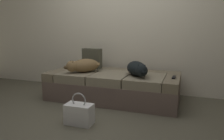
{
  "coord_description": "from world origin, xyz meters",
  "views": [
    {
      "loc": [
        1.08,
        -2.15,
        1.09
      ],
      "look_at": [
        0.0,
        0.92,
        0.48
      ],
      "focal_mm": 34.71,
      "sensor_mm": 36.0,
      "label": 1
    }
  ],
  "objects_px": {
    "dog_tan": "(83,66)",
    "throw_pillow": "(92,58)",
    "tv_remote": "(174,77)",
    "couch": "(113,86)",
    "dog_dark": "(137,69)",
    "handbag": "(79,114)"
  },
  "relations": [
    {
      "from": "dog_tan",
      "to": "throw_pillow",
      "type": "height_order",
      "value": "throw_pillow"
    },
    {
      "from": "tv_remote",
      "to": "throw_pillow",
      "type": "bearing_deg",
      "value": 168.29
    },
    {
      "from": "couch",
      "to": "dog_tan",
      "type": "xyz_separation_m",
      "value": [
        -0.45,
        -0.13,
        0.32
      ]
    },
    {
      "from": "dog_tan",
      "to": "dog_dark",
      "type": "xyz_separation_m",
      "value": [
        0.86,
        0.03,
        -0.0
      ]
    },
    {
      "from": "throw_pillow",
      "to": "handbag",
      "type": "distance_m",
      "value": 1.4
    },
    {
      "from": "handbag",
      "to": "throw_pillow",
      "type": "bearing_deg",
      "value": 107.86
    },
    {
      "from": "couch",
      "to": "handbag",
      "type": "height_order",
      "value": "couch"
    },
    {
      "from": "throw_pillow",
      "to": "tv_remote",
      "type": "bearing_deg",
      "value": -13.47
    },
    {
      "from": "handbag",
      "to": "dog_dark",
      "type": "bearing_deg",
      "value": 62.24
    },
    {
      "from": "throw_pillow",
      "to": "couch",
      "type": "bearing_deg",
      "value": -27.76
    },
    {
      "from": "tv_remote",
      "to": "handbag",
      "type": "height_order",
      "value": "tv_remote"
    },
    {
      "from": "dog_tan",
      "to": "handbag",
      "type": "bearing_deg",
      "value": -66.14
    },
    {
      "from": "couch",
      "to": "handbag",
      "type": "xyz_separation_m",
      "value": [
        -0.07,
        -1.0,
        -0.09
      ]
    },
    {
      "from": "dog_dark",
      "to": "throw_pillow",
      "type": "relative_size",
      "value": 1.66
    },
    {
      "from": "tv_remote",
      "to": "dog_dark",
      "type": "bearing_deg",
      "value": -176.01
    },
    {
      "from": "handbag",
      "to": "couch",
      "type": "bearing_deg",
      "value": 86.2
    },
    {
      "from": "tv_remote",
      "to": "handbag",
      "type": "xyz_separation_m",
      "value": [
        -0.99,
        -0.92,
        -0.31
      ]
    },
    {
      "from": "dog_tan",
      "to": "tv_remote",
      "type": "xyz_separation_m",
      "value": [
        1.37,
        0.05,
        -0.09
      ]
    },
    {
      "from": "dog_dark",
      "to": "handbag",
      "type": "relative_size",
      "value": 1.49
    },
    {
      "from": "handbag",
      "to": "tv_remote",
      "type": "bearing_deg",
      "value": 43.02
    },
    {
      "from": "dog_tan",
      "to": "handbag",
      "type": "height_order",
      "value": "dog_tan"
    },
    {
      "from": "dog_dark",
      "to": "handbag",
      "type": "xyz_separation_m",
      "value": [
        -0.47,
        -0.9,
        -0.41
      ]
    }
  ]
}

